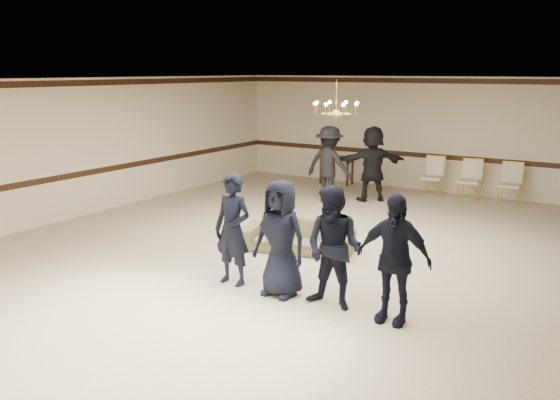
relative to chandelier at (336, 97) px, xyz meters
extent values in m
cube|color=beige|center=(0.00, -1.00, -2.88)|extent=(12.00, 14.00, 0.01)
cube|color=#32241C|center=(0.00, -1.00, 0.33)|extent=(12.00, 14.00, 0.01)
cube|color=beige|center=(0.00, 6.00, -1.27)|extent=(12.00, 0.01, 3.20)
cube|color=beige|center=(-6.00, -1.00, -1.27)|extent=(0.01, 14.00, 3.20)
cube|color=black|center=(0.00, 5.99, -1.88)|extent=(12.00, 0.02, 0.14)
cube|color=black|center=(0.00, 5.99, 0.21)|extent=(12.00, 0.02, 0.14)
imported|color=black|center=(-0.29, -2.94, -1.98)|extent=(0.65, 0.43, 1.79)
imported|color=black|center=(0.61, -2.94, -1.98)|extent=(0.89, 0.60, 1.79)
imported|color=black|center=(1.51, -2.94, -1.98)|extent=(0.88, 0.69, 1.79)
imported|color=black|center=(2.41, -2.94, -1.98)|extent=(1.05, 0.44, 1.79)
imported|color=#6A6846|center=(-0.30, -0.89, -2.57)|extent=(2.23, 1.31, 0.61)
imported|color=black|center=(-1.81, 3.21, -1.89)|extent=(1.30, 0.79, 1.97)
imported|color=black|center=(-0.91, 3.91, -1.89)|extent=(1.78, 1.62, 1.97)
cube|color=#341A11|center=(-2.74, 5.47, -2.45)|extent=(1.02, 0.45, 0.85)
camera|label=1|loc=(5.12, -10.05, 0.50)|focal=37.39mm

